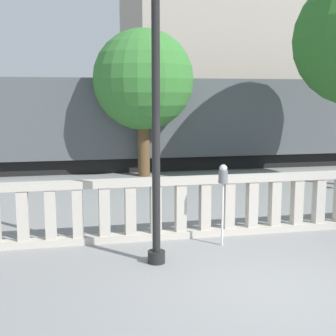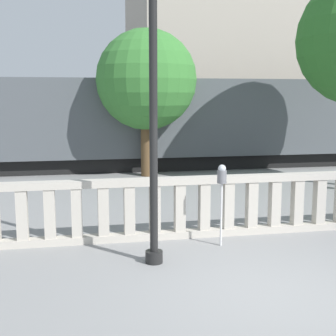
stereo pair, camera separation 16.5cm
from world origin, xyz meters
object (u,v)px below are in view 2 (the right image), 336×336
Objects in this scene: parking_meter at (222,181)px; train_near at (145,122)px; lamppost at (153,75)px; train_far at (89,107)px; tree_left at (146,80)px.

train_near reaches higher than parking_meter.
lamppost is 2.38m from parking_meter.
train_far is at bearing 93.52° from parking_meter.
lamppost is at bearing -154.33° from parking_meter.
lamppost reaches higher than train_far.
lamppost is at bearing -97.70° from tree_left.
train_near is at bearing 89.75° from parking_meter.
parking_meter is at bearing -90.25° from train_near.
lamppost is 8.61m from tree_left.
train_near is 17.31m from train_far.
lamppost is 3.65× the size of parking_meter.
train_near is 1.05× the size of train_far.
lamppost is 0.22× the size of train_near.
train_near is (0.04, 9.92, 0.55)m from parking_meter.
train_far is 19.36m from tree_left.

